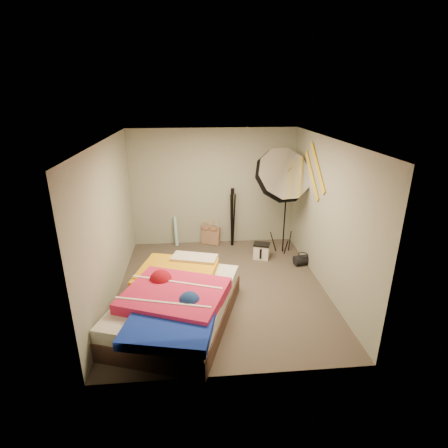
{
  "coord_description": "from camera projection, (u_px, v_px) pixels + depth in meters",
  "views": [
    {
      "loc": [
        -0.43,
        -5.24,
        3.17
      ],
      "look_at": [
        0.1,
        0.6,
        0.95
      ],
      "focal_mm": 28.0,
      "sensor_mm": 36.0,
      "label": 1
    }
  ],
  "objects": [
    {
      "name": "wall_stripe_lower",
      "position": [
        312.0,
        175.0,
        6.35
      ],
      "size": [
        0.02,
        0.91,
        0.78
      ],
      "primitive_type": "cube",
      "rotation": [
        0.7,
        0.0,
        0.0
      ],
      "color": "gold",
      "rests_on": "wall_right"
    },
    {
      "name": "wall_right",
      "position": [
        327.0,
        217.0,
        5.74
      ],
      "size": [
        0.0,
        4.0,
        4.0
      ],
      "primitive_type": "plane",
      "rotation": [
        1.57,
        0.0,
        -1.57
      ],
      "color": "#979A89",
      "rests_on": "floor"
    },
    {
      "name": "wrapping_roll",
      "position": [
        176.0,
        231.0,
        7.62
      ],
      "size": [
        0.11,
        0.19,
        0.64
      ],
      "primitive_type": "cylinder",
      "rotation": [
        -0.17,
        0.0,
        0.23
      ],
      "color": "#4FB8CE",
      "rests_on": "floor"
    },
    {
      "name": "bed",
      "position": [
        176.0,
        302.0,
        5.06
      ],
      "size": [
        2.07,
        2.58,
        0.62
      ],
      "color": "#4B3129",
      "rests_on": "floor"
    },
    {
      "name": "floor",
      "position": [
        221.0,
        288.0,
        6.03
      ],
      "size": [
        4.0,
        4.0,
        0.0
      ],
      "primitive_type": "plane",
      "color": "#4F443C",
      "rests_on": "ground"
    },
    {
      "name": "photo_umbrella",
      "position": [
        282.0,
        176.0,
        6.66
      ],
      "size": [
        1.29,
        0.92,
        2.32
      ],
      "color": "black",
      "rests_on": "floor"
    },
    {
      "name": "tote_bag",
      "position": [
        211.0,
        235.0,
        7.73
      ],
      "size": [
        0.44,
        0.33,
        0.42
      ],
      "primitive_type": "cube",
      "rotation": [
        -0.14,
        0.0,
        -0.42
      ],
      "color": "#A87C61",
      "rests_on": "floor"
    },
    {
      "name": "wall_stripe_upper",
      "position": [
        318.0,
        167.0,
        6.05
      ],
      "size": [
        0.02,
        0.91,
        0.78
      ],
      "primitive_type": "cube",
      "rotation": [
        0.7,
        0.0,
        0.0
      ],
      "color": "gold",
      "rests_on": "wall_right"
    },
    {
      "name": "duffel_bag",
      "position": [
        302.0,
        260.0,
        6.81
      ],
      "size": [
        0.36,
        0.26,
        0.2
      ],
      "primitive_type": "cylinder",
      "rotation": [
        0.0,
        1.57,
        0.19
      ],
      "color": "black",
      "rests_on": "floor"
    },
    {
      "name": "camera_tripod",
      "position": [
        232.0,
        213.0,
        7.45
      ],
      "size": [
        0.09,
        0.09,
        1.29
      ],
      "color": "black",
      "rests_on": "floor"
    },
    {
      "name": "wall_left",
      "position": [
        110.0,
        223.0,
        5.44
      ],
      "size": [
        0.0,
        4.0,
        4.0
      ],
      "primitive_type": "plane",
      "rotation": [
        1.57,
        0.0,
        1.57
      ],
      "color": "#979A89",
      "rests_on": "floor"
    },
    {
      "name": "camera_case",
      "position": [
        261.0,
        252.0,
        7.05
      ],
      "size": [
        0.35,
        0.3,
        0.3
      ],
      "primitive_type": "cube",
      "rotation": [
        0.0,
        0.0,
        -0.33
      ],
      "color": "white",
      "rests_on": "floor"
    },
    {
      "name": "ceiling",
      "position": [
        221.0,
        140.0,
        5.15
      ],
      "size": [
        4.0,
        4.0,
        0.0
      ],
      "primitive_type": "plane",
      "rotation": [
        3.14,
        0.0,
        0.0
      ],
      "color": "silver",
      "rests_on": "wall_back"
    },
    {
      "name": "wall_front",
      "position": [
        237.0,
        284.0,
        3.73
      ],
      "size": [
        3.5,
        0.0,
        3.5
      ],
      "primitive_type": "plane",
      "rotation": [
        -1.57,
        0.0,
        0.0
      ],
      "color": "#979A89",
      "rests_on": "floor"
    },
    {
      "name": "wall_back",
      "position": [
        213.0,
        188.0,
        7.45
      ],
      "size": [
        3.5,
        0.0,
        3.5
      ],
      "primitive_type": "plane",
      "rotation": [
        1.57,
        0.0,
        0.0
      ],
      "color": "#979A89",
      "rests_on": "floor"
    }
  ]
}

